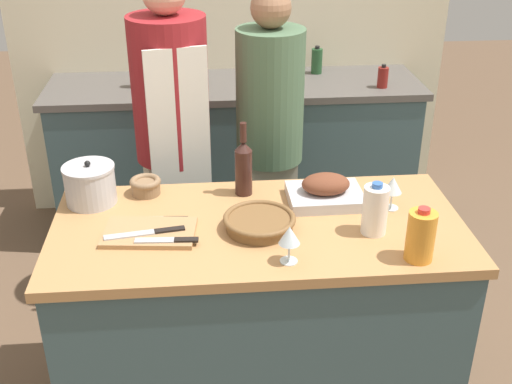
% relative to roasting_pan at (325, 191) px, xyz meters
% --- Properties ---
extents(kitchen_island, '(1.56, 0.74, 0.88)m').
position_rel_roasting_pan_xyz_m(kitchen_island, '(-0.28, -0.16, -0.48)').
color(kitchen_island, '#3D565B').
rests_on(kitchen_island, ground_plane).
extents(back_counter, '(2.19, 0.60, 0.94)m').
position_rel_roasting_pan_xyz_m(back_counter, '(-0.28, 1.38, -0.45)').
color(back_counter, '#3D565B').
rests_on(back_counter, ground_plane).
extents(back_wall, '(2.69, 0.10, 2.55)m').
position_rel_roasting_pan_xyz_m(back_wall, '(-0.28, 1.73, 0.35)').
color(back_wall, beige).
rests_on(back_wall, ground_plane).
extents(roasting_pan, '(0.30, 0.23, 0.12)m').
position_rel_roasting_pan_xyz_m(roasting_pan, '(0.00, 0.00, 0.00)').
color(roasting_pan, '#BCBCC1').
rests_on(roasting_pan, kitchen_island).
extents(wicker_basket, '(0.27, 0.27, 0.06)m').
position_rel_roasting_pan_xyz_m(wicker_basket, '(-0.28, -0.19, -0.02)').
color(wicker_basket, brown).
rests_on(wicker_basket, kitchen_island).
extents(cutting_board, '(0.35, 0.24, 0.02)m').
position_rel_roasting_pan_xyz_m(cutting_board, '(-0.69, -0.20, -0.04)').
color(cutting_board, '#AD7F51').
rests_on(cutting_board, kitchen_island).
extents(stock_pot, '(0.21, 0.21, 0.18)m').
position_rel_roasting_pan_xyz_m(stock_pot, '(-0.93, 0.08, 0.03)').
color(stock_pot, '#B7B7BC').
rests_on(stock_pot, kitchen_island).
extents(mixing_bowl, '(0.13, 0.13, 0.07)m').
position_rel_roasting_pan_xyz_m(mixing_bowl, '(-0.72, 0.13, -0.01)').
color(mixing_bowl, '#846647').
rests_on(mixing_bowl, kitchen_island).
extents(juice_jug, '(0.10, 0.10, 0.20)m').
position_rel_roasting_pan_xyz_m(juice_jug, '(0.24, -0.44, 0.05)').
color(juice_jug, orange).
rests_on(juice_jug, kitchen_island).
extents(milk_jug, '(0.09, 0.09, 0.20)m').
position_rel_roasting_pan_xyz_m(milk_jug, '(0.13, -0.25, 0.05)').
color(milk_jug, white).
rests_on(milk_jug, kitchen_island).
extents(wine_bottle_green, '(0.07, 0.07, 0.31)m').
position_rel_roasting_pan_xyz_m(wine_bottle_green, '(-0.32, 0.10, 0.08)').
color(wine_bottle_green, '#381E19').
rests_on(wine_bottle_green, kitchen_island).
extents(wine_glass_left, '(0.07, 0.07, 0.14)m').
position_rel_roasting_pan_xyz_m(wine_glass_left, '(0.25, -0.08, 0.05)').
color(wine_glass_left, silver).
rests_on(wine_glass_left, kitchen_island).
extents(wine_glass_right, '(0.07, 0.07, 0.14)m').
position_rel_roasting_pan_xyz_m(wine_glass_right, '(-0.20, -0.42, 0.06)').
color(wine_glass_right, silver).
rests_on(wine_glass_right, kitchen_island).
extents(knife_chef, '(0.29, 0.08, 0.01)m').
position_rel_roasting_pan_xyz_m(knife_chef, '(-0.69, -0.22, -0.02)').
color(knife_chef, '#B7B7BC').
rests_on(knife_chef, cutting_board).
extents(knife_paring, '(0.23, 0.04, 0.01)m').
position_rel_roasting_pan_xyz_m(knife_paring, '(-0.61, -0.28, -0.02)').
color(knife_paring, '#B7B7BC').
rests_on(knife_paring, cutting_board).
extents(knife_bread, '(0.25, 0.05, 0.01)m').
position_rel_roasting_pan_xyz_m(knife_bread, '(-0.66, -0.09, -0.04)').
color(knife_bread, '#B7B7BC').
rests_on(knife_bread, kitchen_island).
extents(condiment_bottle_tall, '(0.06, 0.06, 0.13)m').
position_rel_roasting_pan_xyz_m(condiment_bottle_tall, '(0.56, 1.23, 0.08)').
color(condiment_bottle_tall, maroon).
rests_on(condiment_bottle_tall, back_counter).
extents(condiment_bottle_short, '(0.07, 0.07, 0.17)m').
position_rel_roasting_pan_xyz_m(condiment_bottle_short, '(0.23, 1.54, 0.09)').
color(condiment_bottle_short, '#234C28').
rests_on(condiment_bottle_short, back_counter).
extents(condiment_bottle_extra, '(0.06, 0.06, 0.16)m').
position_rel_roasting_pan_xyz_m(condiment_bottle_extra, '(-0.85, 1.36, 0.09)').
color(condiment_bottle_extra, maroon).
rests_on(condiment_bottle_extra, back_counter).
extents(person_cook_aproned, '(0.36, 0.38, 1.69)m').
position_rel_roasting_pan_xyz_m(person_cook_aproned, '(-0.62, 0.63, 0.01)').
color(person_cook_aproned, beige).
rests_on(person_cook_aproned, ground_plane).
extents(person_cook_guest, '(0.33, 0.33, 1.61)m').
position_rel_roasting_pan_xyz_m(person_cook_guest, '(-0.15, 0.67, -0.03)').
color(person_cook_guest, beige).
rests_on(person_cook_guest, ground_plane).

